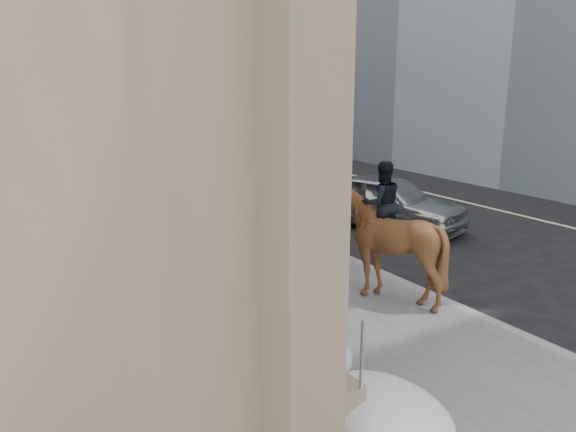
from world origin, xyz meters
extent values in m
plane|color=black|center=(0.00, 0.00, 0.00)|extent=(140.00, 140.00, 0.00)
cube|color=#4D4D4F|center=(0.00, 10.00, 0.06)|extent=(5.00, 80.00, 0.12)
cube|color=slate|center=(2.62, 10.00, 0.06)|extent=(0.24, 80.00, 0.12)
cube|color=#BFB78C|center=(10.50, 10.00, 0.01)|extent=(0.15, 70.00, 0.01)
cube|color=#887258|center=(-2.25, 20.00, 0.45)|extent=(1.10, 44.00, 0.90)
cylinder|color=silver|center=(-1.80, 20.00, 1.35)|extent=(0.06, 42.00, 0.06)
cube|color=black|center=(-2.70, 13.00, 4.00)|extent=(0.20, 2.20, 4.50)
cube|color=#887258|center=(15.50, 10.00, 2.00)|extent=(2.00, 80.00, 4.00)
cylinder|color=#2D2D30|center=(2.90, 14.00, 4.00)|extent=(0.18, 0.18, 8.00)
cylinder|color=#2D2D30|center=(2.90, 34.00, 4.00)|extent=(0.18, 0.18, 8.00)
cube|color=#2D2D30|center=(2.10, 34.00, 7.90)|extent=(1.60, 0.15, 0.12)
cylinder|color=#2D2D30|center=(1.40, 34.00, 7.75)|extent=(0.24, 0.24, 0.30)
cylinder|color=#2D2D30|center=(3.00, 22.00, 3.00)|extent=(0.20, 0.20, 6.00)
cylinder|color=#2D2D30|center=(1.00, 22.00, 5.80)|extent=(4.00, 0.16, 0.16)
imported|color=black|center=(-0.50, 22.00, 5.30)|extent=(0.18, 0.22, 1.10)
ellipsoid|color=silver|center=(-1.45, 0.00, 0.46)|extent=(1.50, 2.10, 0.68)
ellipsoid|color=silver|center=(-1.40, 4.00, 0.48)|extent=(1.60, 2.20, 0.72)
ellipsoid|color=silver|center=(-1.50, 8.00, 0.44)|extent=(1.40, 2.00, 0.64)
ellipsoid|color=silver|center=(-1.35, 12.00, 0.50)|extent=(1.70, 2.30, 0.76)
ellipsoid|color=silver|center=(-1.45, 16.00, 0.45)|extent=(1.50, 2.10, 0.66)
imported|color=#452014|center=(0.03, 1.73, 1.13)|extent=(1.28, 2.47, 2.02)
imported|color=black|center=(0.03, 1.88, 1.93)|extent=(0.66, 0.46, 1.72)
imported|color=#4E2E16|center=(1.62, 1.50, 1.28)|extent=(2.45, 2.60, 2.33)
imported|color=black|center=(1.62, 1.65, 2.07)|extent=(1.00, 0.89, 1.72)
imported|color=black|center=(0.72, 3.77, 0.98)|extent=(1.06, 0.56, 1.72)
imported|color=gray|center=(5.66, 5.92, 0.82)|extent=(3.47, 5.22, 1.65)
imported|color=#5C5E64|center=(12.18, 20.91, 0.58)|extent=(1.75, 4.05, 1.16)
camera|label=1|loc=(-5.75, -6.72, 4.61)|focal=35.00mm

